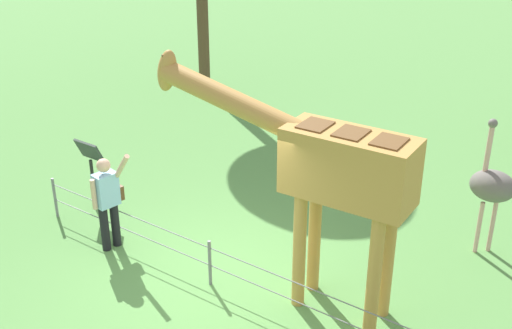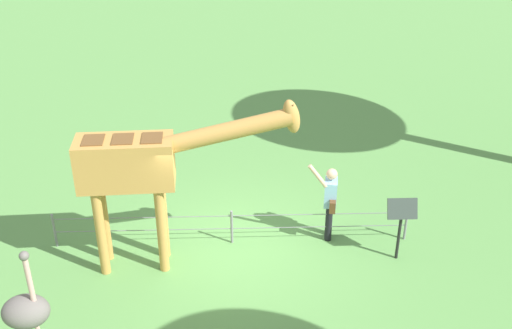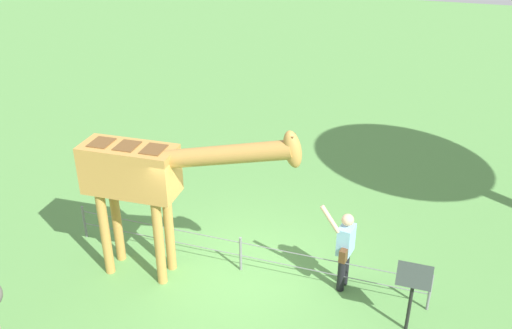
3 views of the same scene
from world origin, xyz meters
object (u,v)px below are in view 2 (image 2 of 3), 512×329
giraffe (146,166)px  ostrich (26,312)px  visitor (330,199)px  info_sign (401,217)px

giraffe → ostrich: 3.19m
visitor → giraffe: bearing=-168.0°
info_sign → visitor: bearing=149.0°
info_sign → ostrich: bearing=-156.9°
ostrich → info_sign: (6.18, 2.63, -0.23)m
visitor → info_sign: (1.24, -0.74, 0.05)m
visitor → ostrich: bearing=-145.6°
giraffe → info_sign: 4.82m
ostrich → visitor: bearing=34.4°
giraffe → visitor: giraffe is taller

